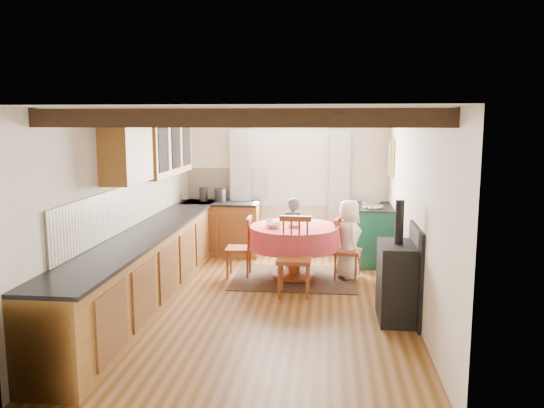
# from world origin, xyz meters

# --- Properties ---
(floor) EXTENTS (3.60, 5.50, 0.00)m
(floor) POSITION_xyz_m (0.00, 0.00, 0.00)
(floor) COLOR brown
(floor) RESTS_ON ground
(ceiling) EXTENTS (3.60, 5.50, 0.00)m
(ceiling) POSITION_xyz_m (0.00, 0.00, 2.40)
(ceiling) COLOR white
(ceiling) RESTS_ON ground
(wall_back) EXTENTS (3.60, 0.00, 2.40)m
(wall_back) POSITION_xyz_m (0.00, 2.75, 1.20)
(wall_back) COLOR silver
(wall_back) RESTS_ON ground
(wall_front) EXTENTS (3.60, 0.00, 2.40)m
(wall_front) POSITION_xyz_m (0.00, -2.75, 1.20)
(wall_front) COLOR silver
(wall_front) RESTS_ON ground
(wall_left) EXTENTS (0.00, 5.50, 2.40)m
(wall_left) POSITION_xyz_m (-1.80, 0.00, 1.20)
(wall_left) COLOR silver
(wall_left) RESTS_ON ground
(wall_right) EXTENTS (0.00, 5.50, 2.40)m
(wall_right) POSITION_xyz_m (1.80, 0.00, 1.20)
(wall_right) COLOR silver
(wall_right) RESTS_ON ground
(beam_a) EXTENTS (3.60, 0.16, 0.16)m
(beam_a) POSITION_xyz_m (0.00, -2.00, 2.31)
(beam_a) COLOR black
(beam_a) RESTS_ON ceiling
(beam_b) EXTENTS (3.60, 0.16, 0.16)m
(beam_b) POSITION_xyz_m (0.00, -1.00, 2.31)
(beam_b) COLOR black
(beam_b) RESTS_ON ceiling
(beam_c) EXTENTS (3.60, 0.16, 0.16)m
(beam_c) POSITION_xyz_m (0.00, 0.00, 2.31)
(beam_c) COLOR black
(beam_c) RESTS_ON ceiling
(beam_d) EXTENTS (3.60, 0.16, 0.16)m
(beam_d) POSITION_xyz_m (0.00, 1.00, 2.31)
(beam_d) COLOR black
(beam_d) RESTS_ON ceiling
(beam_e) EXTENTS (3.60, 0.16, 0.16)m
(beam_e) POSITION_xyz_m (0.00, 2.00, 2.31)
(beam_e) COLOR black
(beam_e) RESTS_ON ceiling
(splash_left) EXTENTS (0.02, 4.50, 0.55)m
(splash_left) POSITION_xyz_m (-1.78, 0.30, 1.20)
(splash_left) COLOR beige
(splash_left) RESTS_ON wall_left
(splash_back) EXTENTS (1.40, 0.02, 0.55)m
(splash_back) POSITION_xyz_m (-1.00, 2.73, 1.20)
(splash_back) COLOR beige
(splash_back) RESTS_ON wall_back
(base_cabinet_left) EXTENTS (0.60, 5.30, 0.88)m
(base_cabinet_left) POSITION_xyz_m (-1.50, 0.00, 0.44)
(base_cabinet_left) COLOR #946121
(base_cabinet_left) RESTS_ON floor
(base_cabinet_back) EXTENTS (1.30, 0.60, 0.88)m
(base_cabinet_back) POSITION_xyz_m (-1.05, 2.45, 0.44)
(base_cabinet_back) COLOR #946121
(base_cabinet_back) RESTS_ON floor
(worktop_left) EXTENTS (0.64, 5.30, 0.04)m
(worktop_left) POSITION_xyz_m (-1.48, 0.00, 0.90)
(worktop_left) COLOR black
(worktop_left) RESTS_ON base_cabinet_left
(worktop_back) EXTENTS (1.30, 0.64, 0.04)m
(worktop_back) POSITION_xyz_m (-1.05, 2.43, 0.90)
(worktop_back) COLOR black
(worktop_back) RESTS_ON base_cabinet_back
(wall_cabinet_glass) EXTENTS (0.34, 1.80, 0.90)m
(wall_cabinet_glass) POSITION_xyz_m (-1.63, 1.20, 1.95)
(wall_cabinet_glass) COLOR #946121
(wall_cabinet_glass) RESTS_ON wall_left
(wall_cabinet_solid) EXTENTS (0.34, 0.90, 0.70)m
(wall_cabinet_solid) POSITION_xyz_m (-1.63, -0.30, 1.90)
(wall_cabinet_solid) COLOR #946121
(wall_cabinet_solid) RESTS_ON wall_left
(window_frame) EXTENTS (1.34, 0.03, 1.54)m
(window_frame) POSITION_xyz_m (0.10, 2.73, 1.60)
(window_frame) COLOR white
(window_frame) RESTS_ON wall_back
(window_pane) EXTENTS (1.20, 0.01, 1.40)m
(window_pane) POSITION_xyz_m (0.10, 2.74, 1.60)
(window_pane) COLOR white
(window_pane) RESTS_ON wall_back
(curtain_left) EXTENTS (0.35, 0.10, 2.10)m
(curtain_left) POSITION_xyz_m (-0.75, 2.65, 1.10)
(curtain_left) COLOR silver
(curtain_left) RESTS_ON wall_back
(curtain_right) EXTENTS (0.35, 0.10, 2.10)m
(curtain_right) POSITION_xyz_m (0.95, 2.65, 1.10)
(curtain_right) COLOR silver
(curtain_right) RESTS_ON wall_back
(curtain_rod) EXTENTS (2.00, 0.03, 0.03)m
(curtain_rod) POSITION_xyz_m (0.10, 2.65, 2.20)
(curtain_rod) COLOR black
(curtain_rod) RESTS_ON wall_back
(wall_picture) EXTENTS (0.04, 0.50, 0.60)m
(wall_picture) POSITION_xyz_m (1.77, 2.30, 1.70)
(wall_picture) COLOR gold
(wall_picture) RESTS_ON wall_right
(wall_plate) EXTENTS (0.30, 0.02, 0.30)m
(wall_plate) POSITION_xyz_m (1.05, 2.72, 1.70)
(wall_plate) COLOR silver
(wall_plate) RESTS_ON wall_back
(rug) EXTENTS (1.77, 1.38, 0.01)m
(rug) POSITION_xyz_m (0.29, 1.12, 0.01)
(rug) COLOR black
(rug) RESTS_ON floor
(dining_table) EXTENTS (1.30, 1.30, 0.78)m
(dining_table) POSITION_xyz_m (0.29, 1.12, 0.39)
(dining_table) COLOR #B33235
(dining_table) RESTS_ON floor
(chair_near) EXTENTS (0.45, 0.47, 1.04)m
(chair_near) POSITION_xyz_m (0.34, 0.35, 0.52)
(chair_near) COLOR #93411D
(chair_near) RESTS_ON floor
(chair_left) EXTENTS (0.41, 0.40, 0.90)m
(chair_left) POSITION_xyz_m (-0.53, 1.16, 0.45)
(chair_left) COLOR #93411D
(chair_left) RESTS_ON floor
(chair_right) EXTENTS (0.47, 0.46, 0.90)m
(chair_right) POSITION_xyz_m (1.06, 1.16, 0.45)
(chair_right) COLOR #93411D
(chair_right) RESTS_ON floor
(aga_range) EXTENTS (0.67, 1.03, 0.95)m
(aga_range) POSITION_xyz_m (1.47, 2.17, 0.48)
(aga_range) COLOR #12402E
(aga_range) RESTS_ON floor
(cast_iron_stove) EXTENTS (0.42, 0.70, 1.40)m
(cast_iron_stove) POSITION_xyz_m (1.58, -0.41, 0.70)
(cast_iron_stove) COLOR black
(cast_iron_stove) RESTS_ON floor
(child_far) EXTENTS (0.45, 0.35, 1.10)m
(child_far) POSITION_xyz_m (0.22, 1.78, 0.55)
(child_far) COLOR #3B484F
(child_far) RESTS_ON floor
(child_right) EXTENTS (0.50, 0.64, 1.16)m
(child_right) POSITION_xyz_m (1.08, 1.26, 0.58)
(child_right) COLOR white
(child_right) RESTS_ON floor
(bowl_a) EXTENTS (0.29, 0.29, 0.05)m
(bowl_a) POSITION_xyz_m (0.29, 1.05, 0.81)
(bowl_a) COLOR silver
(bowl_a) RESTS_ON dining_table
(bowl_b) EXTENTS (0.29, 0.29, 0.07)m
(bowl_b) POSITION_xyz_m (0.01, 0.96, 0.82)
(bowl_b) COLOR silver
(bowl_b) RESTS_ON dining_table
(cup) EXTENTS (0.13, 0.13, 0.09)m
(cup) POSITION_xyz_m (-0.07, 1.17, 0.83)
(cup) COLOR silver
(cup) RESTS_ON dining_table
(canister_tall) EXTENTS (0.14, 0.14, 0.24)m
(canister_tall) POSITION_xyz_m (-1.37, 2.51, 1.04)
(canister_tall) COLOR #262628
(canister_tall) RESTS_ON worktop_back
(canister_wide) EXTENTS (0.20, 0.20, 0.22)m
(canister_wide) POSITION_xyz_m (-1.07, 2.50, 1.03)
(canister_wide) COLOR #262628
(canister_wide) RESTS_ON worktop_back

